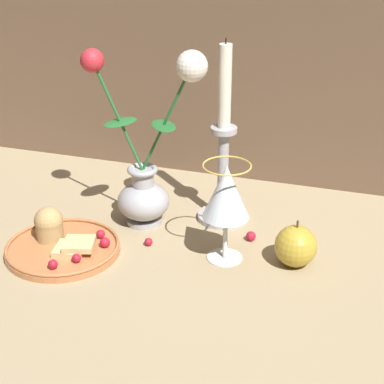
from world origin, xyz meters
The scene contains 8 objects.
ground_plane centered at (0.00, 0.00, 0.00)m, with size 2.40×2.40×0.00m, color #9E8966.
vase centered at (-0.10, 0.08, 0.11)m, with size 0.23×0.10×0.33m.
plate_with_pastries centered at (-0.21, -0.06, 0.02)m, with size 0.20×0.20×0.07m.
wine_glass centered at (0.07, 0.00, 0.12)m, with size 0.08×0.08×0.17m.
candlestick centered at (0.03, 0.14, 0.12)m, with size 0.09×0.09×0.35m.
apple_beside_vase centered at (0.19, 0.02, 0.04)m, with size 0.07×0.07×0.08m.
berry_near_plate centered at (0.10, 0.07, 0.01)m, with size 0.02×0.02×0.02m, color #AD192D.
berry_front_center centered at (-0.07, 0.00, 0.01)m, with size 0.01×0.01×0.01m, color #AD192D.
Camera 1 is at (0.31, -0.92, 0.58)m, focal length 60.00 mm.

